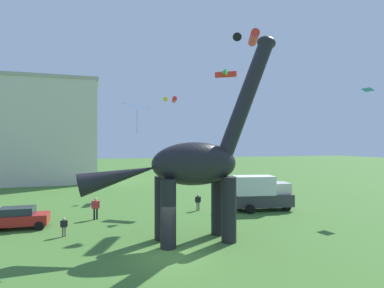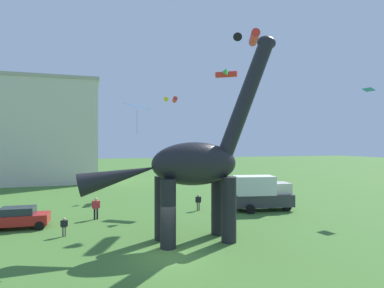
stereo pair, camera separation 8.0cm
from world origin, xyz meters
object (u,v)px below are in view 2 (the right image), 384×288
kite_near_low (369,90)px  kite_far_left (226,74)px  person_near_flyer (64,225)px  dinosaur_sculpture (194,164)px  parked_box_truck (261,193)px  person_strolling_adult (96,206)px  parked_sedan_left (18,217)px  kite_mid_center (137,106)px  kite_apex (173,100)px  person_vendor_side (198,201)px  kite_mid_left (251,38)px

kite_near_low → kite_far_left: bearing=142.3°
kite_far_left → kite_near_low: bearing=-37.7°
person_near_flyer → kite_far_left: bearing=-161.2°
dinosaur_sculpture → parked_box_truck: (8.70, 7.02, -3.25)m
parked_box_truck → person_strolling_adult: (-14.59, 0.86, -0.58)m
person_near_flyer → person_strolling_adult: size_ratio=0.71×
kite_far_left → person_strolling_adult: bearing=-156.9°
parked_box_truck → kite_far_left: bearing=103.8°
parked_sedan_left → kite_mid_center: 12.32m
kite_apex → kite_near_low: 22.11m
person_near_flyer → kite_mid_center: 9.30m
person_strolling_adult → person_vendor_side: 9.09m
parked_box_truck → kite_mid_left: (0.62, 3.14, 15.38)m
dinosaur_sculpture → person_vendor_side: size_ratio=9.06×
dinosaur_sculpture → kite_mid_center: dinosaur_sculpture is taller
person_vendor_side → kite_mid_left: (6.15, 1.53, 16.13)m
parked_box_truck → dinosaur_sculpture: bearing=-131.7°
dinosaur_sculpture → person_strolling_adult: size_ratio=7.69×
kite_apex → kite_mid_left: bearing=-62.3°
parked_sedan_left → person_near_flyer: parked_sedan_left is taller
person_strolling_adult → kite_mid_left: 22.17m
kite_near_low → kite_far_left: (-11.24, 8.69, 2.61)m
kite_mid_center → kite_near_low: bearing=10.0°
parked_sedan_left → kite_far_left: kite_far_left is taller
person_strolling_adult → kite_apex: 19.38m
kite_mid_left → parked_sedan_left: bearing=-170.2°
parked_box_truck → kite_far_left: kite_far_left is taller
person_near_flyer → person_strolling_adult: 4.88m
dinosaur_sculpture → parked_sedan_left: size_ratio=3.17×
kite_far_left → kite_mid_left: bearing=-73.0°
person_strolling_adult → kite_apex: (9.64, 12.89, 10.79)m
kite_mid_left → kite_apex: bearing=117.7°
person_strolling_adult → kite_far_left: 20.05m
parked_box_truck → kite_mid_center: kite_mid_center is taller
kite_mid_left → kite_far_left: bearing=107.0°
dinosaur_sculpture → parked_box_truck: size_ratio=2.31×
parked_box_truck → person_vendor_side: size_ratio=3.93×
kite_mid_left → person_vendor_side: bearing=-166.1°
dinosaur_sculpture → kite_mid_left: size_ratio=4.23×
person_strolling_adult → person_near_flyer: bearing=-132.1°
dinosaur_sculpture → kite_mid_left: (9.32, 10.16, 12.14)m
kite_mid_left → parked_box_truck: bearing=-101.1°
parked_sedan_left → parked_box_truck: 20.06m
kite_mid_center → dinosaur_sculpture: bearing=-18.7°
kite_near_low → person_strolling_adult: bearing=173.9°
kite_far_left → kite_mid_center: bearing=-132.5°
parked_sedan_left → person_vendor_side: 14.65m
kite_apex → kite_mid_left: size_ratio=0.68×
person_vendor_side → kite_apex: bearing=-62.7°
dinosaur_sculpture → person_strolling_adult: dinosaur_sculpture is taller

